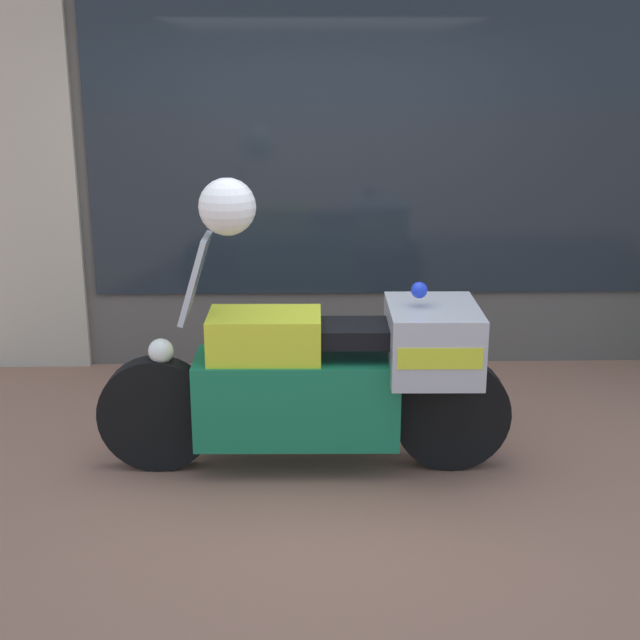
{
  "coord_description": "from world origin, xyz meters",
  "views": [
    {
      "loc": [
        -0.17,
        -4.57,
        2.25
      ],
      "look_at": [
        -0.06,
        0.53,
        0.72
      ],
      "focal_mm": 50.0,
      "sensor_mm": 36.0,
      "label": 1
    }
  ],
  "objects": [
    {
      "name": "ground_plane",
      "position": [
        0.0,
        0.0,
        0.0
      ],
      "size": [
        60.0,
        60.0,
        0.0
      ],
      "primitive_type": "plane",
      "color": "#8E604C"
    },
    {
      "name": "shop_building",
      "position": [
        -0.39,
        2.0,
        2.03
      ],
      "size": [
        5.29,
        0.55,
        4.05
      ],
      "color": "#56514C",
      "rests_on": "ground"
    },
    {
      "name": "window_display",
      "position": [
        0.37,
        2.03,
        0.48
      ],
      "size": [
        3.95,
        0.3,
        2.02
      ],
      "color": "slate",
      "rests_on": "ground"
    },
    {
      "name": "paramedic_motorcycle",
      "position": [
        -0.02,
        0.03,
        0.54
      ],
      "size": [
        2.29,
        0.64,
        1.33
      ],
      "rotation": [
        0.0,
        0.0,
        3.12
      ],
      "color": "black",
      "rests_on": "ground"
    },
    {
      "name": "white_helmet",
      "position": [
        -0.55,
        0.04,
        1.48
      ],
      "size": [
        0.3,
        0.3,
        0.3
      ],
      "primitive_type": "sphere",
      "color": "white",
      "rests_on": "paramedic_motorcycle"
    }
  ]
}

